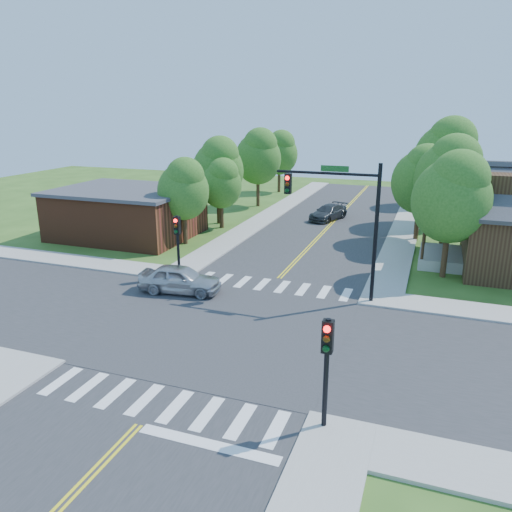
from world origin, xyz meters
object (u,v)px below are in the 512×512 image
at_px(signal_pole_nw, 177,235).
at_px(car_dgrey, 328,213).
at_px(signal_mast_ne, 343,209).
at_px(signal_pole_se, 327,354).
at_px(car_silver, 180,280).

xyz_separation_m(signal_pole_nw, car_dgrey, (5.00, 18.43, -2.00)).
height_order(signal_mast_ne, car_dgrey, signal_mast_ne).
height_order(signal_mast_ne, signal_pole_se, signal_mast_ne).
bearing_deg(signal_pole_nw, signal_pole_se, -45.00).
bearing_deg(car_silver, signal_mast_ne, -83.03).
xyz_separation_m(signal_pole_se, car_dgrey, (-6.20, 29.63, -2.00)).
xyz_separation_m(car_silver, car_dgrey, (3.80, 20.51, -0.11)).
bearing_deg(signal_mast_ne, signal_pole_nw, -179.93).
distance_m(signal_mast_ne, car_silver, 9.50).
relative_size(signal_pole_se, signal_pole_nw, 1.00).
distance_m(signal_pole_se, car_silver, 13.67).
xyz_separation_m(signal_pole_nw, car_silver, (1.20, -2.08, -1.90)).
bearing_deg(car_silver, signal_pole_nw, 22.81).
bearing_deg(signal_mast_ne, car_dgrey, 103.78).
bearing_deg(car_dgrey, signal_pole_se, -59.72).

